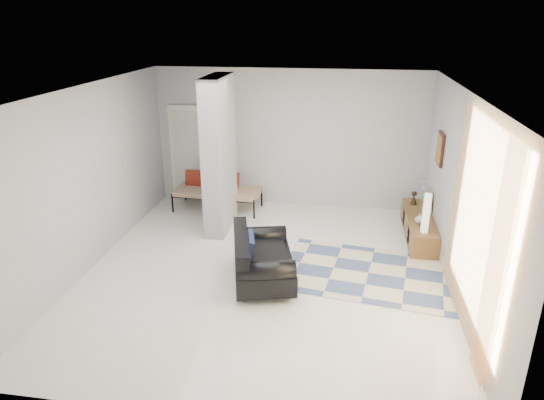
# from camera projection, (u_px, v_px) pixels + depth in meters

# --- Properties ---
(floor) EXTENTS (6.00, 6.00, 0.00)m
(floor) POSITION_uv_depth(u_px,v_px,m) (265.00, 272.00, 7.57)
(floor) COLOR white
(floor) RESTS_ON ground
(ceiling) EXTENTS (6.00, 6.00, 0.00)m
(ceiling) POSITION_uv_depth(u_px,v_px,m) (264.00, 90.00, 6.57)
(ceiling) COLOR white
(ceiling) RESTS_ON wall_back
(wall_back) EXTENTS (6.00, 0.00, 6.00)m
(wall_back) POSITION_uv_depth(u_px,v_px,m) (289.00, 139.00, 9.84)
(wall_back) COLOR #BBBDC0
(wall_back) RESTS_ON ground
(wall_front) EXTENTS (6.00, 0.00, 6.00)m
(wall_front) POSITION_uv_depth(u_px,v_px,m) (208.00, 298.00, 4.30)
(wall_front) COLOR #BBBDC0
(wall_front) RESTS_ON ground
(wall_left) EXTENTS (0.00, 6.00, 6.00)m
(wall_left) POSITION_uv_depth(u_px,v_px,m) (89.00, 178.00, 7.47)
(wall_left) COLOR #BBBDC0
(wall_left) RESTS_ON ground
(wall_right) EXTENTS (0.00, 6.00, 6.00)m
(wall_right) POSITION_uv_depth(u_px,v_px,m) (461.00, 198.00, 6.68)
(wall_right) COLOR #BBBDC0
(wall_right) RESTS_ON ground
(partition_column) EXTENTS (0.35, 1.20, 2.80)m
(partition_column) POSITION_uv_depth(u_px,v_px,m) (219.00, 155.00, 8.71)
(partition_column) COLOR #A0A4A7
(partition_column) RESTS_ON floor
(hallway_door) EXTENTS (0.85, 0.06, 2.04)m
(hallway_door) POSITION_uv_depth(u_px,v_px,m) (190.00, 154.00, 10.24)
(hallway_door) COLOR white
(hallway_door) RESTS_ON floor
(curtain) EXTENTS (0.00, 2.55, 2.55)m
(curtain) POSITION_uv_depth(u_px,v_px,m) (475.00, 228.00, 5.61)
(curtain) COLOR #FFA743
(curtain) RESTS_ON wall_right
(wall_art) EXTENTS (0.04, 0.45, 0.55)m
(wall_art) POSITION_uv_depth(u_px,v_px,m) (440.00, 149.00, 8.16)
(wall_art) COLOR #36180E
(wall_art) RESTS_ON wall_right
(media_console) EXTENTS (0.45, 1.85, 0.80)m
(media_console) POSITION_uv_depth(u_px,v_px,m) (419.00, 226.00, 8.71)
(media_console) COLOR brown
(media_console) RESTS_ON floor
(loveseat) EXTENTS (1.16, 1.60, 0.76)m
(loveseat) POSITION_uv_depth(u_px,v_px,m) (259.00, 259.00, 7.20)
(loveseat) COLOR silver
(loveseat) RESTS_ON floor
(daybed) EXTENTS (1.76, 0.81, 0.77)m
(daybed) POSITION_uv_depth(u_px,v_px,m) (217.00, 190.00, 9.92)
(daybed) COLOR black
(daybed) RESTS_ON floor
(area_rug) EXTENTS (2.89, 2.15, 0.01)m
(area_rug) POSITION_uv_depth(u_px,v_px,m) (369.00, 273.00, 7.52)
(area_rug) COLOR beige
(area_rug) RESTS_ON floor
(cylinder_lamp) EXTENTS (0.12, 0.12, 0.67)m
(cylinder_lamp) POSITION_uv_depth(u_px,v_px,m) (426.00, 213.00, 7.89)
(cylinder_lamp) COLOR beige
(cylinder_lamp) RESTS_ON media_console
(bronze_figurine) EXTENTS (0.13, 0.13, 0.26)m
(bronze_figurine) POSITION_uv_depth(u_px,v_px,m) (414.00, 198.00, 9.14)
(bronze_figurine) COLOR black
(bronze_figurine) RESTS_ON media_console
(vase) EXTENTS (0.18, 0.18, 0.17)m
(vase) POSITION_uv_depth(u_px,v_px,m) (420.00, 218.00, 8.33)
(vase) COLOR white
(vase) RESTS_ON media_console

